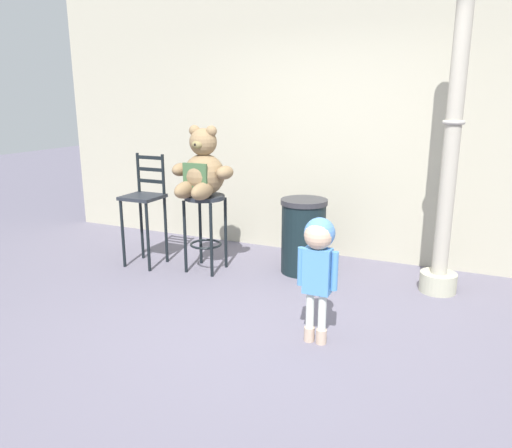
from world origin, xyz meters
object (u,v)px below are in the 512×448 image
at_px(trash_bin, 303,236).
at_px(lamppost, 448,180).
at_px(child_walking, 318,254).
at_px(bar_stool_with_teddy, 205,217).
at_px(teddy_bear, 202,170).
at_px(bar_chair_empty, 145,203).

height_order(trash_bin, lamppost, lamppost).
height_order(child_walking, trash_bin, child_walking).
relative_size(trash_bin, lamppost, 0.29).
height_order(bar_stool_with_teddy, child_walking, child_walking).
relative_size(bar_stool_with_teddy, trash_bin, 1.04).
xyz_separation_m(bar_stool_with_teddy, trash_bin, (0.94, 0.35, -0.18)).
relative_size(bar_stool_with_teddy, lamppost, 0.30).
bearing_deg(teddy_bear, lamppost, 10.15).
xyz_separation_m(teddy_bear, bar_chair_empty, (-0.68, -0.06, -0.38)).
bearing_deg(bar_stool_with_teddy, bar_chair_empty, -172.24).
bearing_deg(lamppost, trash_bin, -179.26).
xyz_separation_m(lamppost, bar_chair_empty, (-2.93, -0.46, -0.38)).
distance_m(bar_stool_with_teddy, bar_chair_empty, 0.69).
relative_size(child_walking, lamppost, 0.35).
distance_m(child_walking, bar_chair_empty, 2.38).
relative_size(child_walking, bar_chair_empty, 0.80).
distance_m(lamppost, bar_chair_empty, 2.99).
relative_size(teddy_bear, lamppost, 0.26).
distance_m(trash_bin, lamppost, 1.47).
relative_size(teddy_bear, child_walking, 0.74).
distance_m(child_walking, trash_bin, 1.53).
xyz_separation_m(bar_stool_with_teddy, teddy_bear, (0.00, -0.03, 0.48)).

